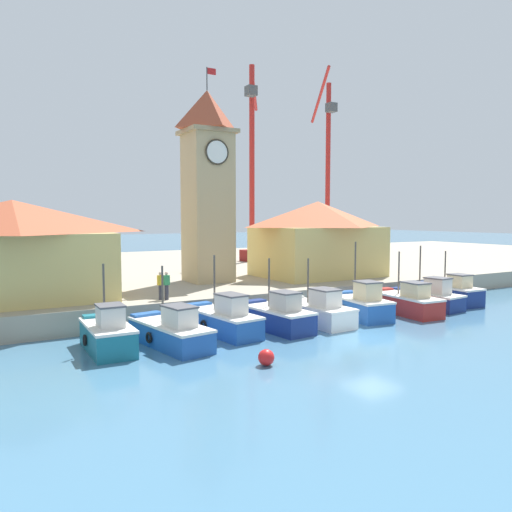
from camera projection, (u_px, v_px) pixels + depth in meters
The scene contains 19 objects.
ground_plane at pixel (372, 339), 24.84m from camera, with size 300.00×300.00×0.00m, color teal.
quay_wharf at pixel (174, 272), 48.76m from camera, with size 120.00×40.00×1.33m, color #9E937F.
fishing_boat_far_left at pixel (107, 334), 22.43m from camera, with size 1.96×4.25×3.92m.
fishing_boat_left_outer at pixel (171, 332), 23.31m from camera, with size 2.64×5.45×3.74m.
fishing_boat_left_inner at pixel (222, 320), 25.79m from camera, with size 2.44×5.41×4.05m.
fishing_boat_mid_left at pixel (276, 316), 26.72m from camera, with size 2.29×4.94×3.81m.
fishing_boat_center at pixel (316, 311), 28.28m from camera, with size 2.24×5.20×3.67m.
fishing_boat_mid_right at pixel (360, 305), 29.73m from camera, with size 2.44×4.50×4.55m.
fishing_boat_right_inner at pixel (406, 302), 31.09m from camera, with size 2.20×5.14×3.87m.
fishing_boat_right_outer at pixel (428, 298), 33.03m from camera, with size 2.42×4.85×4.12m.
fishing_boat_far_right at pixel (451, 293), 34.75m from camera, with size 2.06×4.47×3.65m.
clock_tower at pixel (208, 181), 35.97m from camera, with size 3.51×3.51×15.32m.
warehouse_left at pixel (14, 250), 27.60m from camera, with size 10.61×6.72×5.66m.
warehouse_right at pixel (317, 238), 39.75m from camera, with size 9.43×7.24×5.93m.
port_crane_near at pixel (252, 184), 52.60m from camera, with size 5.75×8.40×20.35m.
port_crane_far at pixel (327, 186), 58.57m from camera, with size 4.56×9.50×22.09m.
mooring_buoy at pixel (266, 357), 20.32m from camera, with size 0.68×0.68×0.68m, color red.
dock_worker_near_tower at pixel (167, 285), 28.38m from camera, with size 0.34×0.22×1.62m.
dock_worker_along_quay at pixel (161, 285), 28.37m from camera, with size 0.34×0.22×1.62m.
Camera 1 is at (-17.23, -18.27, 6.08)m, focal length 35.00 mm.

